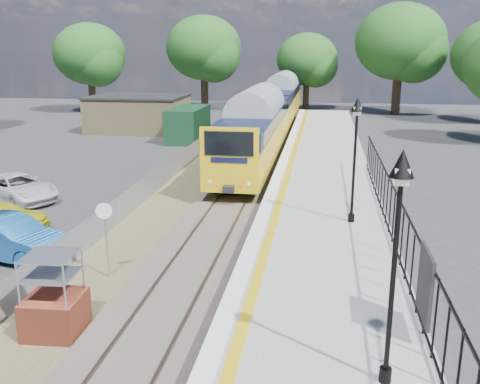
% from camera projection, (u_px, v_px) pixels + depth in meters
% --- Properties ---
extents(ground, '(120.00, 120.00, 0.00)m').
position_uv_depth(ground, '(170.00, 308.00, 15.27)').
color(ground, '#2D2D30').
rests_on(ground, ground).
extents(track_bed, '(5.90, 80.00, 0.29)m').
position_uv_depth(track_bed, '(219.00, 207.00, 24.54)').
color(track_bed, '#473F38').
rests_on(track_bed, ground).
extents(platform, '(5.00, 70.00, 0.90)m').
position_uv_depth(platform, '(321.00, 216.00, 22.16)').
color(platform, gray).
rests_on(platform, ground).
extents(platform_edge, '(0.90, 70.00, 0.01)m').
position_uv_depth(platform_edge, '(272.00, 203.00, 22.35)').
color(platform_edge, silver).
rests_on(platform_edge, platform).
extents(victorian_lamp_south, '(0.44, 0.44, 4.60)m').
position_uv_depth(victorian_lamp_south, '(398.00, 215.00, 9.52)').
color(victorian_lamp_south, black).
rests_on(victorian_lamp_south, platform).
extents(victorian_lamp_north, '(0.44, 0.44, 4.60)m').
position_uv_depth(victorian_lamp_north, '(356.00, 131.00, 19.09)').
color(victorian_lamp_north, black).
rests_on(victorian_lamp_north, platform).
extents(palisade_fence, '(0.12, 26.00, 2.00)m').
position_uv_depth(palisade_fence, '(401.00, 233.00, 15.96)').
color(palisade_fence, black).
rests_on(palisade_fence, platform).
extents(wire_fence, '(0.06, 52.00, 1.20)m').
position_uv_depth(wire_fence, '(155.00, 181.00, 27.18)').
color(wire_fence, '#999EA3').
rests_on(wire_fence, ground).
extents(outbuilding, '(10.80, 10.10, 3.12)m').
position_uv_depth(outbuilding, '(148.00, 115.00, 46.25)').
color(outbuilding, '#9E8A59').
rests_on(outbuilding, ground).
extents(tree_line, '(56.80, 43.80, 11.88)m').
position_uv_depth(tree_line, '(298.00, 53.00, 53.40)').
color(tree_line, '#332319').
rests_on(tree_line, ground).
extents(train, '(2.82, 40.83, 3.51)m').
position_uv_depth(train, '(272.00, 109.00, 43.59)').
color(train, gold).
rests_on(train, ground).
extents(brick_plinth, '(1.46, 1.46, 2.24)m').
position_uv_depth(brick_plinth, '(54.00, 296.00, 13.60)').
color(brick_plinth, '#9A3B27').
rests_on(brick_plinth, ground).
extents(speed_sign, '(0.50, 0.16, 2.55)m').
position_uv_depth(speed_sign, '(105.00, 229.00, 16.73)').
color(speed_sign, '#999EA3').
rests_on(speed_sign, ground).
extents(car_blue, '(4.80, 2.55, 1.50)m').
position_uv_depth(car_blue, '(8.00, 238.00, 18.67)').
color(car_blue, '#195798').
rests_on(car_blue, ground).
extents(car_yellow, '(3.84, 1.93, 1.07)m').
position_uv_depth(car_yellow, '(3.00, 216.00, 21.78)').
color(car_yellow, gold).
rests_on(car_yellow, ground).
extents(car_white, '(5.13, 4.09, 1.30)m').
position_uv_depth(car_white, '(17.00, 188.00, 25.78)').
color(car_white, silver).
rests_on(car_white, ground).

